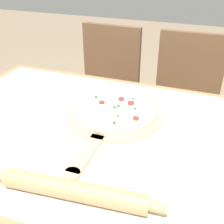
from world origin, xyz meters
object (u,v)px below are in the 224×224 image
object	(u,v)px
chair_left	(106,87)
pizza_peel	(113,116)
rolling_pin	(74,190)
chair_right	(185,99)
pizza	(115,109)

from	to	relation	value
chair_left	pizza_peel	bearing A→B (deg)	-63.88
rolling_pin	chair_right	distance (m)	1.12
pizza_peel	pizza	distance (m)	0.03
chair_left	chair_right	xyz separation A→B (m)	(0.50, 0.00, 0.00)
pizza_peel	rolling_pin	distance (m)	0.40
chair_left	chair_right	bearing A→B (deg)	2.61
pizza	chair_left	distance (m)	0.76
pizza_peel	chair_left	world-z (taller)	chair_left
chair_right	rolling_pin	bearing A→B (deg)	-99.88
chair_left	chair_right	size ratio (longest dim) A/B	1.00
chair_right	pizza_peel	bearing A→B (deg)	-108.14
pizza_peel	chair_right	xyz separation A→B (m)	(0.20, 0.68, -0.23)
pizza_peel	pizza	bearing A→B (deg)	89.57
pizza_peel	chair_left	distance (m)	0.77
pizza	chair_left	bearing A→B (deg)	114.22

